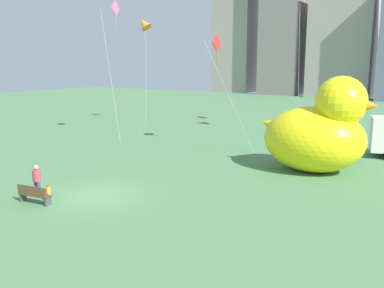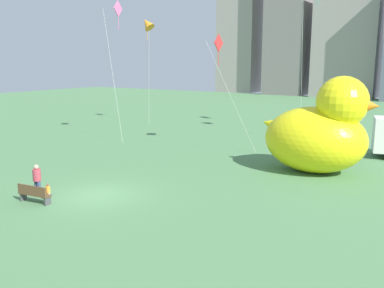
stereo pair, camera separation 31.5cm
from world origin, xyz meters
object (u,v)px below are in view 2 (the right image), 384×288
(person_adult, at_px, (37,179))
(giant_inflatable_duck, at_px, (319,132))
(park_bench, at_px, (34,194))
(person_child, at_px, (48,192))
(kite_red, at_px, (219,47))
(kite_orange, at_px, (147,24))
(kite_pink, at_px, (118,14))

(person_adult, height_order, giant_inflatable_duck, giant_inflatable_duck)
(park_bench, bearing_deg, person_adult, 132.93)
(park_bench, distance_m, person_adult, 1.20)
(person_child, relative_size, giant_inflatable_duck, 0.13)
(kite_red, bearing_deg, kite_orange, 148.76)
(person_child, distance_m, giant_inflatable_duck, 15.86)
(park_bench, xyz_separation_m, person_adult, (-0.76, 0.82, 0.43))
(kite_pink, xyz_separation_m, kite_orange, (-3.62, 8.53, 0.04))
(giant_inflatable_duck, bearing_deg, kite_red, 162.67)
(kite_pink, height_order, kite_orange, kite_pink)
(giant_inflatable_duck, height_order, kite_pink, kite_pink)
(park_bench, distance_m, kite_pink, 19.60)
(person_child, xyz_separation_m, kite_red, (1.09, 15.18, 7.26))
(park_bench, bearing_deg, person_child, 53.08)
(park_bench, xyz_separation_m, kite_orange, (-11.33, 23.47, 10.10))
(kite_pink, height_order, kite_red, kite_pink)
(kite_red, bearing_deg, kite_pink, -175.31)
(park_bench, bearing_deg, kite_orange, 115.77)
(park_bench, distance_m, kite_orange, 27.95)
(person_adult, xyz_separation_m, giant_inflatable_duck, (10.62, 12.27, 1.61))
(person_child, height_order, kite_red, kite_red)
(person_child, bearing_deg, kite_red, 85.90)
(park_bench, bearing_deg, kite_red, 84.61)
(kite_pink, bearing_deg, person_adult, -63.80)
(person_child, xyz_separation_m, giant_inflatable_duck, (9.47, 12.56, 2.02))
(kite_red, bearing_deg, person_child, -94.10)
(person_child, bearing_deg, giant_inflatable_duck, 53.00)
(person_adult, bearing_deg, kite_orange, 115.01)
(park_bench, distance_m, giant_inflatable_duck, 16.51)
(person_child, bearing_deg, kite_pink, 119.34)
(person_adult, xyz_separation_m, person_child, (1.16, -0.29, -0.40))
(giant_inflatable_duck, bearing_deg, kite_pink, 173.96)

